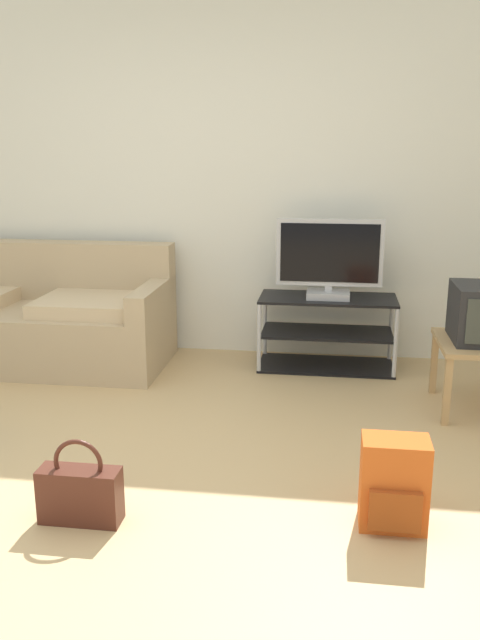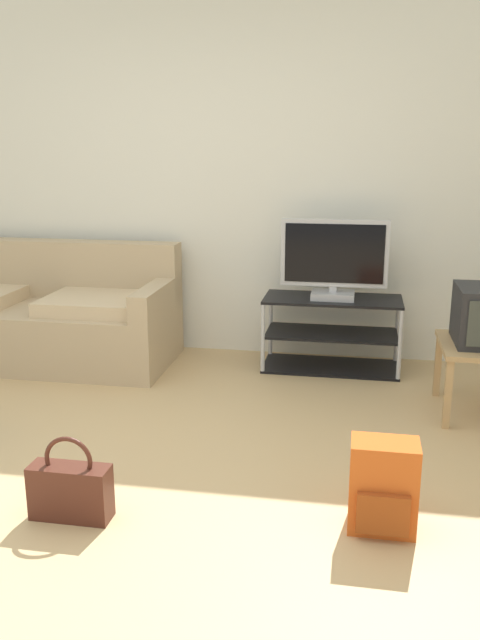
# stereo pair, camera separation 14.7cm
# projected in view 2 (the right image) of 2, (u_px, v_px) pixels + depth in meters

# --- Properties ---
(ground_plane) EXTENTS (9.00, 9.80, 0.02)m
(ground_plane) POSITION_uv_depth(u_px,v_px,m) (113.00, 507.00, 2.97)
(ground_plane) COLOR tan
(wall_back) EXTENTS (9.00, 0.10, 2.70)m
(wall_back) POSITION_uv_depth(u_px,v_px,m) (222.00, 175.00, 4.96)
(wall_back) COLOR silver
(wall_back) RESTS_ON ground_plane
(couch) EXTENTS (2.03, 0.87, 0.86)m
(couch) POSITION_uv_depth(u_px,v_px,m) (38.00, 317.00, 4.95)
(couch) COLOR tan
(couch) RESTS_ON ground_plane
(tv_stand) EXTENTS (0.97, 0.44, 0.52)m
(tv_stand) POSITION_uv_depth(u_px,v_px,m) (332.00, 333.00, 4.74)
(tv_stand) COLOR black
(tv_stand) RESTS_ON ground_plane
(flat_tv) EXTENTS (0.74, 0.22, 0.56)m
(flat_tv) POSITION_uv_depth(u_px,v_px,m) (334.00, 260.00, 4.58)
(flat_tv) COLOR #B2B2B7
(flat_tv) RESTS_ON tv_stand
(backpack) EXTENTS (0.28, 0.25, 0.39)m
(backpack) POSITION_uv_depth(u_px,v_px,m) (383.00, 487.00, 2.74)
(backpack) COLOR #CC561E
(backpack) RESTS_ON ground_plane
(handbag) EXTENTS (0.35, 0.12, 0.38)m
(handbag) POSITION_uv_depth(u_px,v_px,m) (70.00, 489.00, 2.84)
(handbag) COLOR #4C2319
(handbag) RESTS_ON ground_plane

